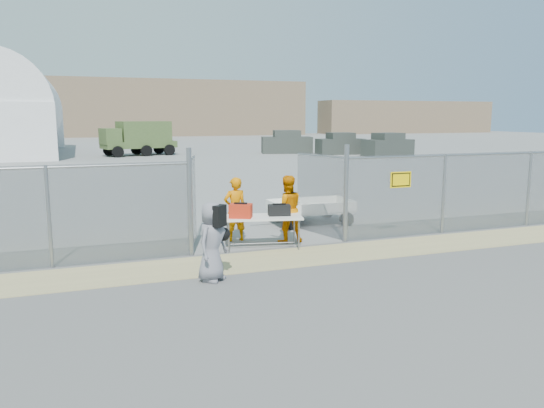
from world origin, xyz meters
name	(u,v)px	position (x,y,z in m)	size (l,w,h in m)	color
ground	(304,270)	(0.00, 0.00, 0.00)	(160.00, 160.00, 0.00)	#515151
tarmac_inside	(129,150)	(0.00, 42.00, 0.01)	(160.00, 80.00, 0.01)	gray
dirt_strip	(287,258)	(0.00, 1.00, 0.01)	(44.00, 1.60, 0.01)	tan
distant_hills	(140,108)	(5.00, 78.00, 4.50)	(140.00, 6.00, 9.00)	#7F684F
chain_link_fence	(272,204)	(0.00, 2.00, 1.10)	(40.00, 0.20, 2.20)	gray
quonset_hangar	(5,106)	(-10.00, 40.00, 4.00)	(9.00, 18.00, 8.00)	white
folding_table	(263,232)	(-0.22, 2.06, 0.40)	(1.89, 0.79, 0.81)	white
orange_bag	(241,211)	(-0.78, 2.05, 0.97)	(0.53, 0.35, 0.33)	red
black_duffel	(279,210)	(0.19, 2.02, 0.93)	(0.53, 0.31, 0.26)	black
security_worker_left	(235,209)	(-0.64, 3.03, 0.83)	(0.61, 0.40, 1.67)	orange
security_worker_right	(287,209)	(0.58, 2.49, 0.86)	(0.84, 0.65, 1.73)	orange
visitor	(212,241)	(-1.98, -0.03, 0.79)	(0.77, 0.50, 1.57)	slate
utility_trailer	(311,211)	(2.11, 4.43, 0.38)	(3.13, 1.61, 0.76)	white
military_truck	(139,139)	(0.25, 34.75, 1.39)	(5.84, 2.16, 2.78)	#49602F
parked_vehicle_near	(287,142)	(12.61, 33.17, 0.97)	(4.29, 1.94, 1.94)	#353B35
parked_vehicle_mid	(340,144)	(16.44, 30.46, 0.89)	(3.94, 1.78, 1.78)	#353B35
parked_vehicle_far	(388,145)	(19.06, 27.26, 0.91)	(4.04, 1.83, 1.83)	#353B35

